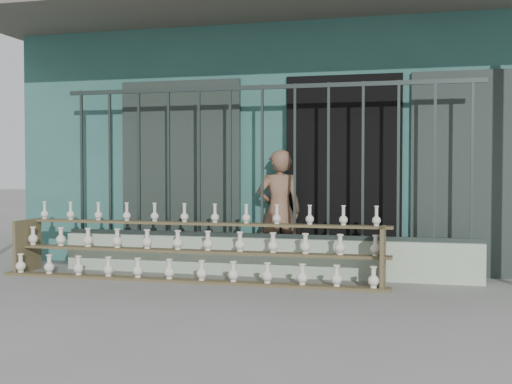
# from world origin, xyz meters

# --- Properties ---
(ground) EXTENTS (60.00, 60.00, 0.00)m
(ground) POSITION_xyz_m (0.00, 0.00, 0.00)
(ground) COLOR slate
(workshop_building) EXTENTS (7.40, 6.60, 3.21)m
(workshop_building) POSITION_xyz_m (0.00, 4.23, 1.62)
(workshop_building) COLOR #2A5953
(workshop_building) RESTS_ON ground
(parapet_wall) EXTENTS (5.00, 0.20, 0.45)m
(parapet_wall) POSITION_xyz_m (0.00, 1.30, 0.23)
(parapet_wall) COLOR #A6BBA0
(parapet_wall) RESTS_ON ground
(security_fence) EXTENTS (5.00, 0.04, 1.80)m
(security_fence) POSITION_xyz_m (-0.00, 1.30, 1.35)
(security_fence) COLOR #283330
(security_fence) RESTS_ON parapet_wall
(shelf_rack) EXTENTS (4.50, 0.68, 0.85)m
(shelf_rack) POSITION_xyz_m (-0.73, 0.89, 0.36)
(shelf_rack) COLOR brown
(shelf_rack) RESTS_ON ground
(elderly_woman) EXTENTS (0.63, 0.52, 1.49)m
(elderly_woman) POSITION_xyz_m (0.15, 1.58, 0.75)
(elderly_woman) COLOR brown
(elderly_woman) RESTS_ON ground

